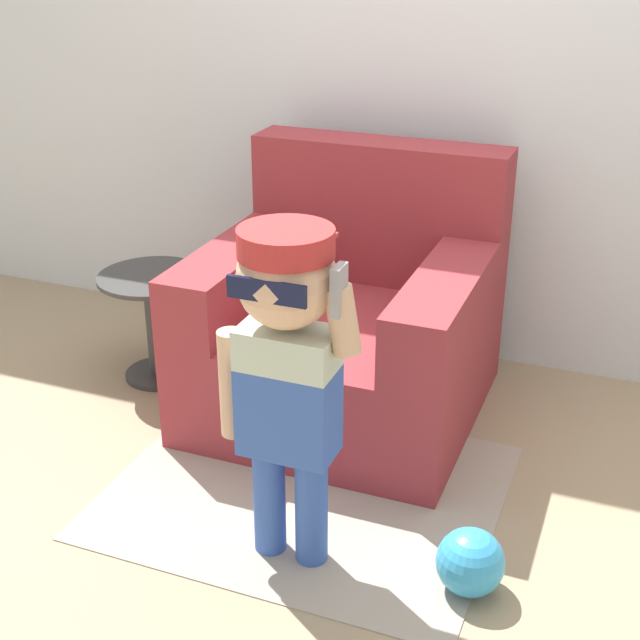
{
  "coord_description": "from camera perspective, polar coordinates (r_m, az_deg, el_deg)",
  "views": [
    {
      "loc": [
        0.8,
        -2.6,
        1.74
      ],
      "look_at": [
        -0.13,
        -0.24,
        0.57
      ],
      "focal_mm": 50.0,
      "sensor_mm": 36.0,
      "label": 1
    }
  ],
  "objects": [
    {
      "name": "wall_back",
      "position": [
        3.56,
        8.83,
        17.45
      ],
      "size": [
        10.0,
        0.05,
        2.6
      ],
      "color": "silver",
      "rests_on": "ground_plane"
    },
    {
      "name": "rug",
      "position": [
        2.98,
        -0.9,
        -10.83
      ],
      "size": [
        1.24,
        1.03,
        0.01
      ],
      "color": "#9E9384",
      "rests_on": "ground_plane"
    },
    {
      "name": "toy_ball",
      "position": [
        2.59,
        9.59,
        -15.03
      ],
      "size": [
        0.19,
        0.19,
        0.19
      ],
      "color": "#3399D1",
      "rests_on": "ground_plane"
    },
    {
      "name": "armchair",
      "position": [
        3.33,
        1.87,
        -0.2
      ],
      "size": [
        0.99,
        1.0,
        0.94
      ],
      "color": "maroon",
      "rests_on": "ground_plane"
    },
    {
      "name": "ground_plane",
      "position": [
        3.23,
        3.8,
        -7.86
      ],
      "size": [
        10.0,
        10.0,
        0.0
      ],
      "primitive_type": "plane",
      "color": "#998466"
    },
    {
      "name": "side_table",
      "position": [
        3.6,
        -10.51,
        0.26
      ],
      "size": [
        0.43,
        0.43,
        0.44
      ],
      "color": "#333333",
      "rests_on": "ground_plane"
    },
    {
      "name": "person_child",
      "position": [
        2.37,
        -2.14,
        -1.89
      ],
      "size": [
        0.41,
        0.31,
        1.01
      ],
      "color": "#3356AD",
      "rests_on": "ground_plane"
    }
  ]
}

